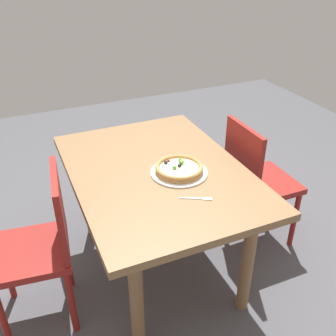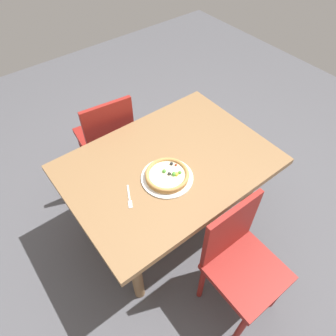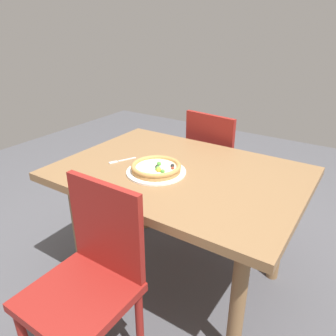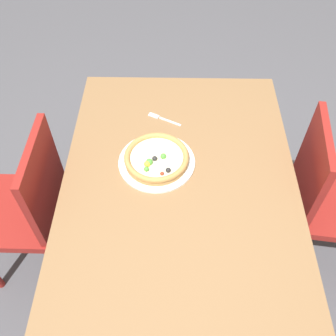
{
  "view_description": "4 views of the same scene",
  "coord_description": "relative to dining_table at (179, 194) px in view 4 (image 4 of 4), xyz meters",
  "views": [
    {
      "loc": [
        1.73,
        -0.69,
        1.84
      ],
      "look_at": [
        0.04,
        0.05,
        0.75
      ],
      "focal_mm": 41.03,
      "sensor_mm": 36.0,
      "label": 1
    },
    {
      "loc": [
        0.81,
        1.03,
        2.18
      ],
      "look_at": [
        0.04,
        0.05,
        0.75
      ],
      "focal_mm": 32.81,
      "sensor_mm": 36.0,
      "label": 2
    },
    {
      "loc": [
        -0.82,
        1.36,
        1.47
      ],
      "look_at": [
        0.04,
        0.05,
        0.75
      ],
      "focal_mm": 34.63,
      "sensor_mm": 36.0,
      "label": 3
    },
    {
      "loc": [
        -0.93,
        0.03,
        1.95
      ],
      "look_at": [
        0.04,
        0.05,
        0.75
      ],
      "focal_mm": 40.68,
      "sensor_mm": 36.0,
      "label": 4
    }
  ],
  "objects": [
    {
      "name": "ground_plane",
      "position": [
        0.0,
        0.0,
        -0.64
      ],
      "size": [
        6.0,
        6.0,
        0.0
      ],
      "primitive_type": "plane",
      "color": "#4C4C51"
    },
    {
      "name": "plate",
      "position": [
        0.09,
        0.1,
        0.1
      ],
      "size": [
        0.32,
        0.32,
        0.01
      ],
      "primitive_type": "cylinder",
      "color": "white",
      "rests_on": "dining_table"
    },
    {
      "name": "chair_far",
      "position": [
        0.01,
        0.68,
        -0.14
      ],
      "size": [
        0.4,
        0.4,
        0.9
      ],
      "rotation": [
        0.0,
        0.0,
        -0.01
      ],
      "color": "maroon",
      "rests_on": "ground"
    },
    {
      "name": "pizza",
      "position": [
        0.09,
        0.1,
        0.13
      ],
      "size": [
        0.27,
        0.27,
        0.05
      ],
      "color": "#B78447",
      "rests_on": "plate"
    },
    {
      "name": "fork",
      "position": [
        0.35,
        0.08,
        0.1
      ],
      "size": [
        0.09,
        0.15,
        0.0
      ],
      "rotation": [
        0.0,
        0.0,
        1.11
      ],
      "color": "silver",
      "rests_on": "dining_table"
    },
    {
      "name": "chair_near",
      "position": [
        0.09,
        -0.69,
        -0.14
      ],
      "size": [
        0.45,
        0.45,
        0.9
      ],
      "rotation": [
        0.0,
        0.0,
        3.02
      ],
      "color": "maroon",
      "rests_on": "ground"
    },
    {
      "name": "dining_table",
      "position": [
        0.0,
        0.0,
        0.0
      ],
      "size": [
        1.31,
        0.94,
        0.73
      ],
      "color": "olive",
      "rests_on": "ground"
    }
  ]
}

